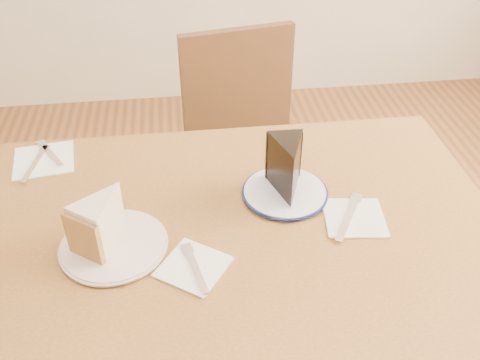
% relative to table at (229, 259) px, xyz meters
% --- Properties ---
extents(table, '(1.20, 0.80, 0.75)m').
position_rel_table_xyz_m(table, '(0.00, 0.00, 0.00)').
color(table, brown).
rests_on(table, ground).
extents(chair_far, '(0.52, 0.52, 0.90)m').
position_rel_table_xyz_m(chair_far, '(0.13, 0.60, -0.15)').
color(chair_far, '#361E10').
rests_on(chair_far, ground).
extents(plate_cream, '(0.21, 0.21, 0.01)m').
position_rel_table_xyz_m(plate_cream, '(-0.24, -0.03, 0.10)').
color(plate_cream, silver).
rests_on(plate_cream, table).
extents(plate_navy, '(0.19, 0.19, 0.01)m').
position_rel_table_xyz_m(plate_navy, '(0.14, 0.09, 0.10)').
color(plate_navy, white).
rests_on(plate_navy, table).
extents(carrot_cake, '(0.13, 0.14, 0.10)m').
position_rel_table_xyz_m(carrot_cake, '(-0.25, -0.02, 0.16)').
color(carrot_cake, beige).
rests_on(carrot_cake, plate_cream).
extents(chocolate_cake, '(0.08, 0.12, 0.12)m').
position_rel_table_xyz_m(chocolate_cake, '(0.14, 0.09, 0.17)').
color(chocolate_cake, black).
rests_on(chocolate_cake, plate_navy).
extents(napkin_cream, '(0.17, 0.17, 0.00)m').
position_rel_table_xyz_m(napkin_cream, '(-0.08, -0.11, 0.10)').
color(napkin_cream, white).
rests_on(napkin_cream, table).
extents(napkin_navy, '(0.14, 0.14, 0.00)m').
position_rel_table_xyz_m(napkin_navy, '(0.28, -0.01, 0.10)').
color(napkin_navy, white).
rests_on(napkin_navy, table).
extents(napkin_spare, '(0.16, 0.16, 0.00)m').
position_rel_table_xyz_m(napkin_spare, '(-0.44, 0.30, 0.10)').
color(napkin_spare, white).
rests_on(napkin_spare, table).
extents(fork_cream, '(0.05, 0.14, 0.00)m').
position_rel_table_xyz_m(fork_cream, '(-0.08, -0.12, 0.10)').
color(fork_cream, silver).
rests_on(fork_cream, napkin_cream).
extents(knife_navy, '(0.10, 0.15, 0.00)m').
position_rel_table_xyz_m(knife_navy, '(0.26, -0.01, 0.10)').
color(knife_navy, silver).
rests_on(knife_navy, napkin_navy).
extents(fork_spare, '(0.08, 0.13, 0.00)m').
position_rel_table_xyz_m(fork_spare, '(-0.42, 0.33, 0.10)').
color(fork_spare, silver).
rests_on(fork_spare, napkin_spare).
extents(knife_spare, '(0.04, 0.16, 0.00)m').
position_rel_table_xyz_m(knife_spare, '(-0.45, 0.29, 0.10)').
color(knife_spare, white).
rests_on(knife_spare, napkin_spare).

